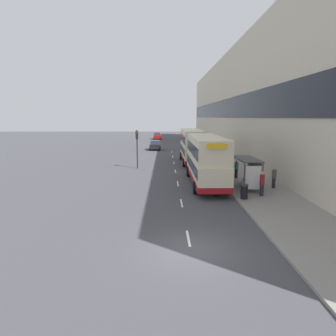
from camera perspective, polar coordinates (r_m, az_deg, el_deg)
ground_plane at (r=14.18m, az=4.32°, el=-15.30°), size 220.00×220.00×0.00m
pavement at (r=52.20m, az=7.87°, el=3.14°), size 5.00×93.00×0.14m
terrace_facade at (r=52.65m, az=12.47°, el=11.94°), size 3.10×93.00×16.43m
lane_mark_0 at (r=15.39m, az=3.89°, el=-13.19°), size 0.12×2.00×0.01m
lane_mark_1 at (r=21.20m, az=2.59°, el=-6.68°), size 0.12×2.00×0.01m
lane_mark_2 at (r=27.17m, az=1.88°, el=-2.99°), size 0.12×2.00×0.01m
lane_mark_3 at (r=33.21m, az=1.43°, el=-0.64°), size 0.12×2.00×0.01m
lane_mark_4 at (r=39.30m, az=1.11°, el=0.98°), size 0.12×2.00×0.01m
lane_mark_5 at (r=45.40m, az=0.88°, el=2.17°), size 0.12×2.00×0.01m
lane_mark_6 at (r=51.53m, az=0.71°, el=3.07°), size 0.12×2.00×0.01m
bus_shelter at (r=25.31m, az=15.32°, el=0.03°), size 1.60×4.20×2.48m
double_decker_bus_near at (r=26.69m, az=7.25°, el=1.68°), size 2.85×10.78×4.30m
double_decker_bus_ahead at (r=39.21m, az=4.64°, el=4.29°), size 2.85×10.34×4.30m
car_0 at (r=81.04m, az=-2.05°, el=6.13°), size 2.07×4.30×1.81m
car_1 at (r=54.92m, az=-2.50°, el=4.37°), size 2.00×4.00×1.73m
pedestrian_at_shelter at (r=29.25m, az=11.40°, el=-0.27°), size 0.34×0.34×1.69m
pedestrian_1 at (r=26.27m, az=19.54°, el=-1.70°), size 0.35×0.35×1.76m
pedestrian_2 at (r=29.65m, az=12.89°, el=-0.09°), size 0.35×0.35×1.79m
pedestrian_3 at (r=23.40m, az=17.46°, el=-2.84°), size 0.36×0.36×1.84m
pedestrian_4 at (r=26.51m, az=16.44°, el=-1.61°), size 0.32×0.32×1.60m
litter_bin at (r=22.31m, az=14.31°, el=-4.37°), size 0.55×0.55×1.05m
traffic_light_far_kerb at (r=34.98m, az=-5.92°, el=4.84°), size 0.30×0.32×4.48m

